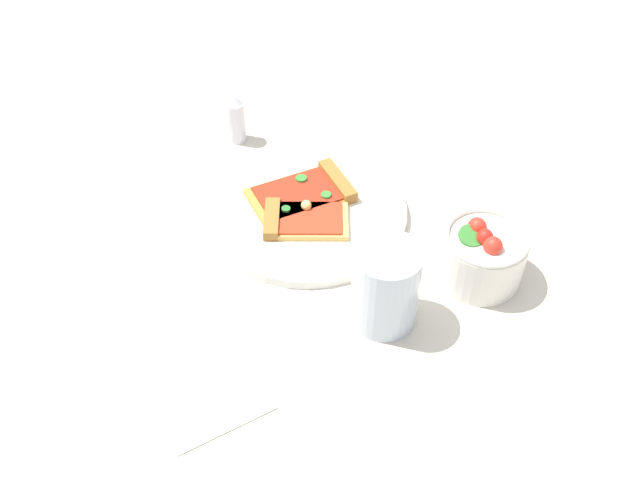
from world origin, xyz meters
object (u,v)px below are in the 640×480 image
salad_bowl (482,255)px  paper_napkin (204,383)px  plate (307,211)px  pizza_slice_near (308,192)px  pepper_shaker (236,119)px  pizza_slice_far (299,220)px  soda_glass (385,289)px

salad_bowl → paper_napkin: size_ratio=0.77×
plate → pizza_slice_near: bearing=-126.5°
plate → salad_bowl: salad_bowl is taller
pizza_slice_near → pepper_shaker: size_ratio=1.90×
plate → pizza_slice_far: bearing=38.0°
salad_bowl → soda_glass: 0.14m
soda_glass → paper_napkin: (0.23, -0.04, -0.05)m
plate → paper_napkin: 0.30m
paper_napkin → plate: bearing=-146.6°
soda_glass → salad_bowl: bearing=173.1°
pizza_slice_far → plate: bearing=-142.0°
pizza_slice_far → paper_napkin: size_ratio=0.96×
pepper_shaker → plate: bearing=87.8°
paper_napkin → salad_bowl: bearing=171.4°
plate → soda_glass: 0.21m
salad_bowl → pepper_shaker: (0.11, -0.43, -0.00)m
pizza_slice_near → pizza_slice_far: 0.06m
paper_napkin → pepper_shaker: 0.46m
pizza_slice_near → soda_glass: bearing=79.6°
pizza_slice_near → paper_napkin: bearing=35.0°
pizza_slice_far → soda_glass: 0.19m
pizza_slice_near → soda_glass: 0.23m
plate → salad_bowl: 0.25m
soda_glass → paper_napkin: soda_glass is taller
pizza_slice_far → soda_glass: soda_glass is taller
salad_bowl → pepper_shaker: salad_bowl is taller
pizza_slice_far → pepper_shaker: 0.23m
plate → pepper_shaker: (-0.01, -0.21, 0.03)m
pepper_shaker → salad_bowl: bearing=104.1°
plate → paper_napkin: size_ratio=2.01×
pizza_slice_far → pepper_shaker: bearing=-98.4°
pizza_slice_far → soda_glass: bearing=89.9°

